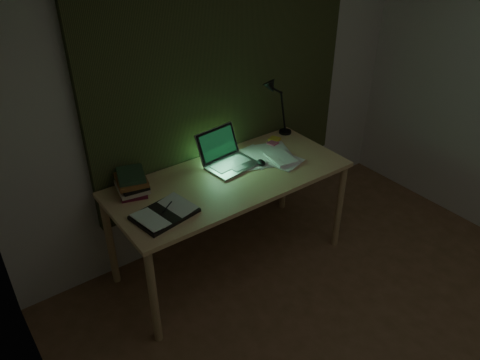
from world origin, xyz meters
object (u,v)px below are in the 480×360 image
object	(u,v)px
desk_lamp	(287,102)
book_stack	(132,183)
loose_papers	(273,159)
open_textbook	(165,213)
desk	(231,221)
laptop	(232,151)

from	to	relation	value
desk_lamp	book_stack	bearing A→B (deg)	-171.76
loose_papers	open_textbook	bearing A→B (deg)	-172.16
loose_papers	book_stack	bearing A→B (deg)	168.09
desk	open_textbook	bearing A→B (deg)	-167.31
laptop	desk	bearing A→B (deg)	-139.35
desk	open_textbook	xyz separation A→B (m)	(-0.59, -0.13, 0.41)
laptop	book_stack	bearing A→B (deg)	164.23
loose_papers	laptop	bearing A→B (deg)	161.06
desk	book_stack	world-z (taller)	book_stack
open_textbook	desk_lamp	bearing A→B (deg)	7.61
book_stack	loose_papers	distance (m)	1.06
desk	laptop	xyz separation A→B (m)	(0.10, 0.11, 0.52)
laptop	loose_papers	xyz separation A→B (m)	(0.30, -0.10, -0.12)
laptop	desk_lamp	bearing A→B (deg)	9.24
open_textbook	desk_lamp	world-z (taller)	desk_lamp
open_textbook	desk_lamp	distance (m)	1.45
loose_papers	desk_lamp	world-z (taller)	desk_lamp
laptop	open_textbook	xyz separation A→B (m)	(-0.69, -0.24, -0.11)
desk	open_textbook	world-z (taller)	open_textbook
laptop	book_stack	xyz separation A→B (m)	(-0.74, 0.12, -0.05)
desk	desk_lamp	distance (m)	1.06
laptop	loose_papers	world-z (taller)	laptop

